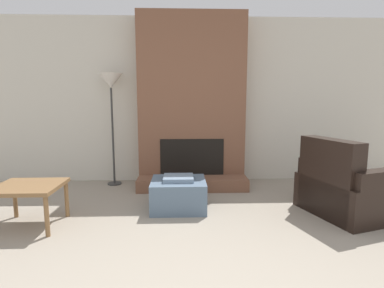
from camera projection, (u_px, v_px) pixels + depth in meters
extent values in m
cube|color=beige|center=(191.00, 101.00, 4.83)|extent=(7.25, 0.06, 2.60)
cube|color=brown|center=(192.00, 101.00, 4.62)|extent=(1.62, 0.38, 2.60)
cube|color=brown|center=(192.00, 184.00, 4.42)|extent=(1.62, 0.37, 0.18)
cube|color=black|center=(192.00, 157.00, 4.55)|extent=(0.96, 0.02, 0.55)
cube|color=slate|center=(179.00, 194.00, 3.64)|extent=(0.65, 0.59, 0.36)
cube|color=slate|center=(178.00, 178.00, 3.61)|extent=(0.36, 0.33, 0.05)
cube|color=black|center=(353.00, 195.00, 3.49)|extent=(1.16, 1.16, 0.42)
cube|color=black|center=(329.00, 179.00, 3.34)|extent=(0.41, 0.79, 0.89)
cube|color=black|center=(384.00, 198.00, 3.12)|extent=(0.85, 0.40, 0.60)
cube|color=black|center=(329.00, 180.00, 3.84)|extent=(0.85, 0.40, 0.60)
cube|color=brown|center=(28.00, 187.00, 3.09)|extent=(0.65, 0.59, 0.04)
cylinder|color=brown|center=(47.00, 216.00, 2.88)|extent=(0.04, 0.04, 0.41)
cylinder|color=brown|center=(15.00, 200.00, 3.36)|extent=(0.04, 0.04, 0.41)
cylinder|color=brown|center=(67.00, 199.00, 3.38)|extent=(0.04, 0.04, 0.41)
cylinder|color=#333333|center=(115.00, 183.00, 4.72)|extent=(0.22, 0.22, 0.02)
cylinder|color=#333333|center=(113.00, 136.00, 4.61)|extent=(0.03, 0.03, 1.48)
cone|color=silver|center=(111.00, 81.00, 4.49)|extent=(0.36, 0.36, 0.21)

